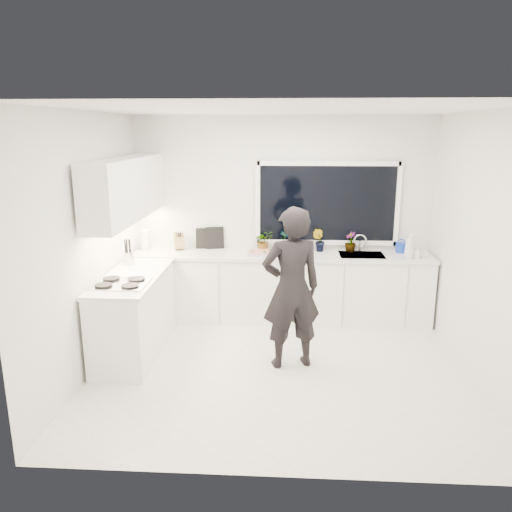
{
  "coord_description": "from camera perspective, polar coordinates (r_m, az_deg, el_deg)",
  "views": [
    {
      "loc": [
        0.04,
        -4.95,
        2.52
      ],
      "look_at": [
        -0.28,
        0.4,
        1.15
      ],
      "focal_mm": 35.0,
      "sensor_mm": 36.0,
      "label": 1
    }
  ],
  "objects": [
    {
      "name": "window",
      "position": [
        6.77,
        8.13,
        5.96
      ],
      "size": [
        1.8,
        0.02,
        1.0
      ],
      "primitive_type": "cube",
      "color": "black",
      "rests_on": "wall_back"
    },
    {
      "name": "pizza_tray",
      "position": [
        6.57,
        0.84,
        0.38
      ],
      "size": [
        0.42,
        0.32,
        0.03
      ],
      "primitive_type": "cube",
      "rotation": [
        0.0,
        0.0,
        0.06
      ],
      "color": "silver",
      "rests_on": "countertop_back"
    },
    {
      "name": "wall_left",
      "position": [
        5.48,
        -18.68,
        1.26
      ],
      "size": [
        0.02,
        3.5,
        2.7
      ],
      "primitive_type": "cube",
      "color": "white",
      "rests_on": "ground"
    },
    {
      "name": "soap_bottles",
      "position": [
        6.61,
        17.31,
        0.99
      ],
      "size": [
        0.25,
        0.18,
        0.32
      ],
      "color": "#D8BF66",
      "rests_on": "countertop_back"
    },
    {
      "name": "picture_frame_small",
      "position": [
        6.86,
        -4.74,
        2.09
      ],
      "size": [
        0.25,
        0.08,
        0.3
      ],
      "primitive_type": "cube",
      "rotation": [
        0.0,
        0.0,
        0.24
      ],
      "color": "black",
      "rests_on": "countertop_back"
    },
    {
      "name": "herb_plants",
      "position": [
        6.72,
        4.52,
        1.73
      ],
      "size": [
        1.41,
        0.28,
        0.29
      ],
      "color": "#26662D",
      "rests_on": "countertop_back"
    },
    {
      "name": "stovetop",
      "position": [
        5.48,
        -15.22,
        -3.0
      ],
      "size": [
        0.56,
        0.48,
        0.03
      ],
      "primitive_type": "cube",
      "color": "black",
      "rests_on": "countertop_left"
    },
    {
      "name": "upper_cabinets",
      "position": [
        5.97,
        -14.61,
        7.45
      ],
      "size": [
        0.34,
        2.1,
        0.7
      ],
      "primitive_type": "cube",
      "color": "white",
      "rests_on": "wall_left"
    },
    {
      "name": "faucet",
      "position": [
        6.84,
        11.79,
        1.45
      ],
      "size": [
        0.03,
        0.03,
        0.22
      ],
      "primitive_type": "cylinder",
      "color": "silver",
      "rests_on": "countertop_back"
    },
    {
      "name": "floor",
      "position": [
        5.56,
        2.66,
        -12.75
      ],
      "size": [
        4.0,
        3.5,
        0.02
      ],
      "primitive_type": "cube",
      "color": "beige",
      "rests_on": "ground"
    },
    {
      "name": "wall_right",
      "position": [
        5.45,
        24.47,
        0.65
      ],
      "size": [
        0.02,
        3.5,
        2.7
      ],
      "primitive_type": "cube",
      "color": "white",
      "rests_on": "ground"
    },
    {
      "name": "watering_can",
      "position": [
        6.91,
        16.23,
        0.93
      ],
      "size": [
        0.18,
        0.18,
        0.13
      ],
      "primitive_type": "cylinder",
      "rotation": [
        0.0,
        0.0,
        -0.4
      ],
      "color": "#1332B8",
      "rests_on": "countertop_back"
    },
    {
      "name": "wall_back",
      "position": [
        6.81,
        3.0,
        4.43
      ],
      "size": [
        4.0,
        0.02,
        2.7
      ],
      "primitive_type": "cube",
      "color": "white",
      "rests_on": "ground"
    },
    {
      "name": "knife_block",
      "position": [
        6.86,
        -8.81,
        1.62
      ],
      "size": [
        0.16,
        0.14,
        0.22
      ],
      "primitive_type": "cube",
      "rotation": [
        0.0,
        0.0,
        0.43
      ],
      "color": "olive",
      "rests_on": "countertop_back"
    },
    {
      "name": "sink",
      "position": [
        6.68,
        11.96,
        -0.27
      ],
      "size": [
        0.58,
        0.42,
        0.14
      ],
      "primitive_type": "cube",
      "color": "silver",
      "rests_on": "countertop_back"
    },
    {
      "name": "pizza",
      "position": [
        6.56,
        0.84,
        0.52
      ],
      "size": [
        0.39,
        0.29,
        0.01
      ],
      "primitive_type": "cube",
      "rotation": [
        0.0,
        0.0,
        0.06
      ],
      "color": "#AE2817",
      "rests_on": "pizza_tray"
    },
    {
      "name": "base_cabinets_back",
      "position": [
        6.73,
        2.87,
        -3.69
      ],
      "size": [
        3.92,
        0.58,
        0.88
      ],
      "primitive_type": "cube",
      "color": "white",
      "rests_on": "floor"
    },
    {
      "name": "countertop_left",
      "position": [
        5.8,
        -13.94,
        -2.32
      ],
      "size": [
        0.62,
        1.6,
        0.04
      ],
      "primitive_type": "cube",
      "color": "silver",
      "rests_on": "base_cabinets_left"
    },
    {
      "name": "utensil_crock",
      "position": [
        6.24,
        -14.37,
        -0.22
      ],
      "size": [
        0.13,
        0.13,
        0.16
      ],
      "primitive_type": "cylinder",
      "rotation": [
        0.0,
        0.0,
        0.04
      ],
      "color": "#B9B8BD",
      "rests_on": "countertop_left"
    },
    {
      "name": "ceiling",
      "position": [
        4.95,
        3.04,
        16.53
      ],
      "size": [
        4.0,
        3.5,
        0.02
      ],
      "primitive_type": "cube",
      "color": "white",
      "rests_on": "wall_back"
    },
    {
      "name": "paper_towel_roll",
      "position": [
        6.92,
        -12.55,
        1.74
      ],
      "size": [
        0.12,
        0.12,
        0.26
      ],
      "primitive_type": "cylinder",
      "rotation": [
        0.0,
        0.0,
        0.05
      ],
      "color": "silver",
      "rests_on": "countertop_back"
    },
    {
      "name": "picture_frame_large",
      "position": [
        6.89,
        -5.98,
        2.02
      ],
      "size": [
        0.22,
        0.03,
        0.28
      ],
      "primitive_type": "cube",
      "rotation": [
        0.0,
        0.0,
        0.05
      ],
      "color": "black",
      "rests_on": "countertop_back"
    },
    {
      "name": "countertop_back",
      "position": [
        6.59,
        2.92,
        0.09
      ],
      "size": [
        3.94,
        0.62,
        0.04
      ],
      "primitive_type": "cube",
      "color": "silver",
      "rests_on": "base_cabinets_back"
    },
    {
      "name": "person",
      "position": [
        5.3,
        4.06,
        -3.72
      ],
      "size": [
        0.73,
        0.58,
        1.76
      ],
      "primitive_type": "imported",
      "rotation": [
        0.0,
        0.0,
        3.42
      ],
      "color": "black",
      "rests_on": "floor"
    },
    {
      "name": "base_cabinets_left",
      "position": [
        5.94,
        -13.67,
        -6.57
      ],
      "size": [
        0.58,
        1.6,
        0.88
      ],
      "primitive_type": "cube",
      "color": "white",
      "rests_on": "floor"
    }
  ]
}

